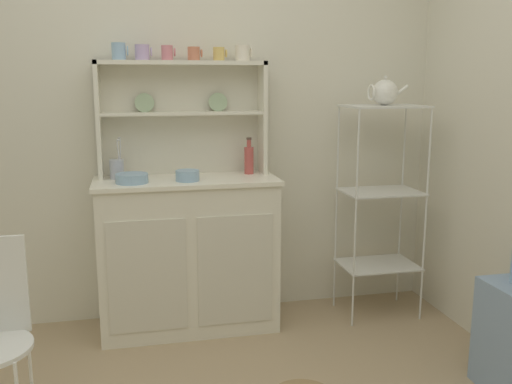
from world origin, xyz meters
name	(u,v)px	position (x,y,z in m)	size (l,w,h in m)	color
wall_back	(177,113)	(0.00, 1.62, 1.25)	(3.84, 0.05, 2.50)	silver
hutch_cabinet	(188,252)	(0.02, 1.37, 0.46)	(1.04, 0.45, 0.89)	silver
hutch_shelf_unit	(182,109)	(0.02, 1.53, 1.28)	(0.97, 0.18, 0.66)	silver
bakers_rack	(381,188)	(1.19, 1.31, 0.80)	(0.46, 0.33, 1.30)	silver
cup_sky_0	(119,51)	(-0.32, 1.49, 1.60)	(0.09, 0.08, 0.09)	#8EB2D1
cup_lilac_1	(142,52)	(-0.19, 1.49, 1.59)	(0.09, 0.08, 0.09)	#B79ECC
cup_rose_2	(167,53)	(-0.05, 1.49, 1.59)	(0.08, 0.06, 0.08)	#D17A84
cup_terracotta_3	(194,54)	(0.10, 1.49, 1.59)	(0.08, 0.07, 0.08)	#C67556
cup_gold_4	(219,54)	(0.24, 1.49, 1.59)	(0.08, 0.07, 0.08)	#DBB760
cup_cream_5	(243,53)	(0.38, 1.49, 1.60)	(0.10, 0.08, 0.09)	silver
bowl_mixing_large	(132,178)	(-0.28, 1.29, 0.92)	(0.18, 0.18, 0.05)	#8EB2D1
bowl_floral_medium	(188,176)	(0.02, 1.29, 0.92)	(0.13, 0.13, 0.06)	#8EB2D1
jam_bottle	(249,159)	(0.40, 1.45, 0.98)	(0.06, 0.06, 0.22)	#B74C47
utensil_jar	(117,169)	(-0.36, 1.45, 0.95)	(0.08, 0.08, 0.24)	#B2B7C6
porcelain_teapot	(385,92)	(1.19, 1.31, 1.37)	(0.24, 0.15, 0.17)	white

